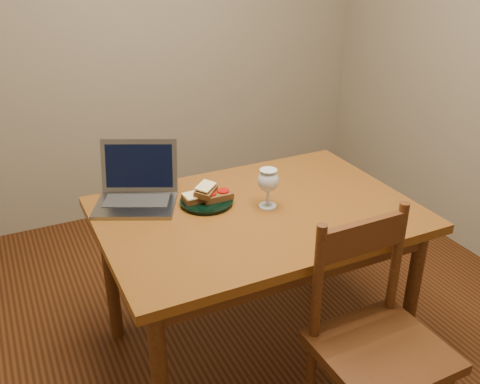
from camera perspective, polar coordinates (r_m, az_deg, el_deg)
name	(u,v)px	position (r m, az deg, el deg)	size (l,w,h in m)	color
floor	(250,343)	(2.70, 1.11, -15.76)	(3.20, 3.20, 0.02)	black
back_wall	(136,19)	(3.56, -11.08, 17.68)	(3.20, 0.02, 2.60)	gray
table	(257,228)	(2.28, 1.83, -3.86)	(1.30, 0.90, 0.74)	#562C0E
chair	(378,334)	(2.02, 14.54, -14.46)	(0.44, 0.42, 0.47)	#381A0B
plate	(207,202)	(2.29, -3.58, -1.05)	(0.23, 0.23, 0.02)	black
sandwich_cheese	(197,197)	(2.27, -4.60, -0.49)	(0.12, 0.07, 0.04)	#381E0C
sandwich_tomato	(217,195)	(2.28, -2.48, -0.28)	(0.13, 0.08, 0.04)	#381E0C
sandwich_top	(206,190)	(2.27, -3.67, 0.23)	(0.12, 0.07, 0.04)	#381E0C
milk_glass	(268,188)	(2.23, 3.00, 0.40)	(0.09, 0.09, 0.17)	white
laptop	(137,186)	(2.34, -10.89, 0.62)	(0.43, 0.42, 0.24)	slate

